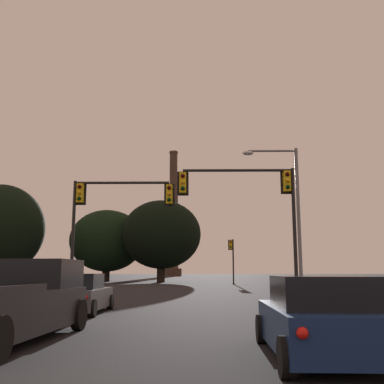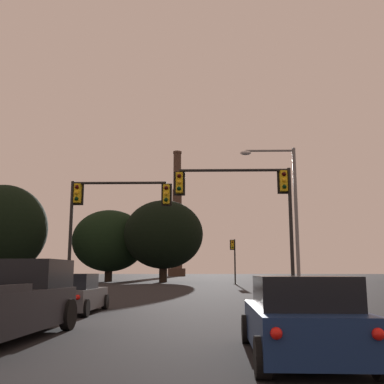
{
  "view_description": "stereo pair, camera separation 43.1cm",
  "coord_description": "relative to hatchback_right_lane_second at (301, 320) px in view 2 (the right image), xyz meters",
  "views": [
    {
      "loc": [
        1.13,
        -1.3,
        1.51
      ],
      "look_at": [
        0.69,
        36.54,
        8.24
      ],
      "focal_mm": 42.0,
      "sensor_mm": 36.0,
      "label": 1
    },
    {
      "loc": [
        1.56,
        -1.29,
        1.51
      ],
      "look_at": [
        0.69,
        36.54,
        8.24
      ],
      "focal_mm": 42.0,
      "sensor_mm": 36.0,
      "label": 2
    }
  ],
  "objects": [
    {
      "name": "hatchback_left_lane_front",
      "position": [
        -6.55,
        8.68,
        0.0
      ],
      "size": [
        1.92,
        4.11,
        1.44
      ],
      "rotation": [
        0.0,
        0.0,
        0.01
      ],
      "color": "#4C4F54",
      "rests_on": "ground_plane"
    },
    {
      "name": "treeline_right_mid",
      "position": [
        -7.43,
        57.34,
        6.21
      ],
      "size": [
        11.56,
        10.4,
        11.89
      ],
      "color": "black",
      "rests_on": "ground_plane"
    },
    {
      "name": "smokestack",
      "position": [
        -10.33,
        142.7,
        16.12
      ],
      "size": [
        5.86,
        5.86,
        42.66
      ],
      "color": "#3C2B22",
      "rests_on": "ground_plane"
    },
    {
      "name": "street_lamp",
      "position": [
        3.08,
        17.03,
        4.6
      ],
      "size": [
        3.21,
        0.36,
        8.58
      ],
      "color": "slate",
      "rests_on": "ground_plane"
    },
    {
      "name": "hatchback_right_lane_second",
      "position": [
        0.0,
        0.0,
        0.0
      ],
      "size": [
        2.02,
        4.15,
        1.44
      ],
      "rotation": [
        0.0,
        0.0,
        -0.03
      ],
      "color": "navy",
      "rests_on": "ground_plane"
    },
    {
      "name": "traffic_light_far_right",
      "position": [
        2.09,
        47.25,
        2.91
      ],
      "size": [
        0.78,
        0.5,
        5.44
      ],
      "color": "black",
      "rests_on": "ground_plane"
    },
    {
      "name": "traffic_light_overhead_left",
      "position": [
        -7.04,
        15.61,
        4.21
      ],
      "size": [
        5.62,
        0.5,
        6.38
      ],
      "color": "black",
      "rests_on": "ground_plane"
    },
    {
      "name": "treeline_center_right",
      "position": [
        -30.83,
        56.46,
        6.97
      ],
      "size": [
        12.69,
        11.42,
        14.15
      ],
      "color": "black",
      "rests_on": "ground_plane"
    },
    {
      "name": "treeline_left_mid",
      "position": [
        -16.08,
        60.84,
        5.55
      ],
      "size": [
        11.4,
        10.26,
        10.95
      ],
      "color": "black",
      "rests_on": "ground_plane"
    },
    {
      "name": "traffic_light_overhead_right",
      "position": [
        0.76,
        13.97,
        4.45
      ],
      "size": [
        6.04,
        0.5,
        6.68
      ],
      "color": "black",
      "rests_on": "ground_plane"
    }
  ]
}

